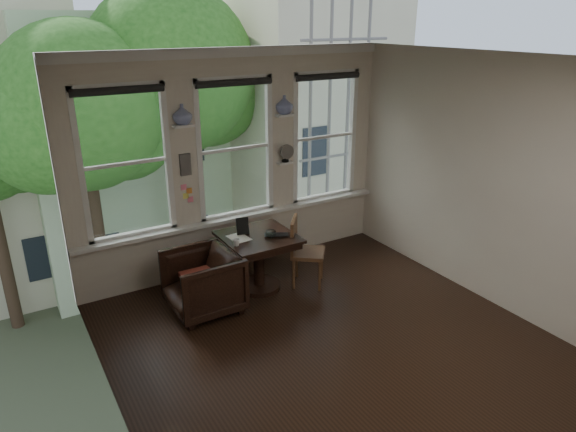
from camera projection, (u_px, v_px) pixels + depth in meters
ground at (327, 340)px, 5.69m from camera, size 4.50×4.50×0.00m
ceiling at (336, 58)px, 4.61m from camera, size 4.50×4.50×0.00m
wall_back at (235, 163)px, 6.95m from camera, size 4.50×0.00×4.50m
wall_front at (531, 319)px, 3.35m from camera, size 4.50×0.00×4.50m
wall_left at (100, 266)px, 4.07m from camera, size 0.00×4.50×4.50m
wall_right at (482, 180)px, 6.23m from camera, size 0.00×4.50×4.50m
window_left at (125, 163)px, 6.18m from camera, size 1.10×0.12×1.90m
window_center at (234, 149)px, 6.88m from camera, size 1.10×0.12×1.90m
window_right at (323, 137)px, 7.57m from camera, size 1.10×0.12×1.90m
shelf_left at (183, 126)px, 6.31m from camera, size 0.26×0.16×0.03m
shelf_right at (284, 115)px, 7.00m from camera, size 0.26×0.16×0.03m
intercom at (185, 164)px, 6.51m from camera, size 0.14×0.06×0.28m
sticky_notes at (187, 190)px, 6.64m from camera, size 0.16×0.01×0.24m
desk_fan at (285, 156)px, 7.19m from camera, size 0.20×0.20×0.24m
vase_left at (182, 114)px, 6.26m from camera, size 0.24×0.24×0.25m
vase_right at (284, 105)px, 6.95m from camera, size 0.24×0.24×0.25m
table at (259, 262)px, 6.66m from camera, size 0.90×0.90×0.75m
armchair_left at (203, 282)px, 6.14m from camera, size 0.84×0.82×0.76m
cushion_red at (203, 277)px, 6.12m from camera, size 0.45×0.45×0.06m
side_chair_right at (308, 252)px, 6.74m from camera, size 0.59×0.59×0.92m
laptop at (277, 237)px, 6.47m from camera, size 0.36×0.30×0.02m
mug at (236, 242)px, 6.22m from camera, size 0.11×0.11×0.08m
drinking_glass at (271, 234)px, 6.44m from camera, size 0.16×0.16×0.10m
tablet at (243, 226)px, 6.53m from camera, size 0.17×0.11×0.22m
papers at (239, 238)px, 6.45m from camera, size 0.24×0.32×0.00m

